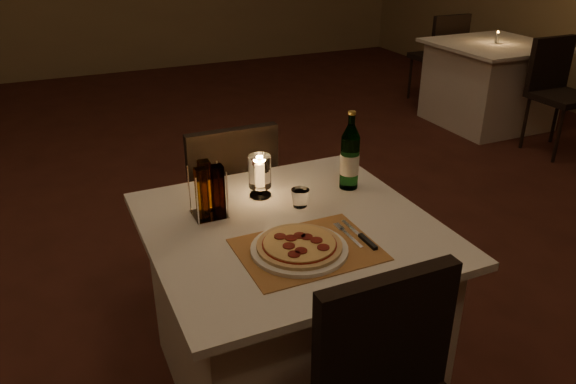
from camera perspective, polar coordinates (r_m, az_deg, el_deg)
name	(u,v)px	position (r m, az deg, el deg)	size (l,w,h in m)	color
floor	(249,291)	(2.95, -4.00, -10.04)	(8.00, 10.00, 0.02)	#461E16
main_table	(290,307)	(2.21, 0.22, -11.65)	(1.00, 1.00, 0.74)	white
chair_far	(228,193)	(2.68, -6.13, -0.09)	(0.42, 0.42, 0.90)	black
placemat	(308,249)	(1.86, 2.00, -5.85)	(0.45, 0.34, 0.00)	#AC723B
plate	(299,249)	(1.84, 1.16, -5.82)	(0.32, 0.32, 0.01)	white
pizza	(299,245)	(1.83, 1.17, -5.39)	(0.28, 0.28, 0.02)	#D8B77F
fork	(346,233)	(1.95, 5.93, -4.20)	(0.02, 0.18, 0.00)	silver
knife	(364,239)	(1.92, 7.75, -4.72)	(0.02, 0.22, 0.01)	black
tumbler	(300,198)	(2.11, 1.24, -0.61)	(0.07, 0.07, 0.07)	white
water_bottle	(350,158)	(2.24, 6.29, 3.49)	(0.08, 0.08, 0.32)	#509656
hurricane_candle	(260,173)	(2.17, -2.89, 1.96)	(0.09, 0.09, 0.17)	white
cruet_caddy	(209,193)	(2.03, -8.07, -0.07)	(0.12, 0.12, 0.21)	white
neighbor_table_right	(490,84)	(5.53, 19.81, 10.30)	(1.00, 1.00, 0.74)	white
neighbor_chair_ra	(557,84)	(5.02, 25.63, 9.90)	(0.42, 0.42, 0.90)	black
neighbor_chair_rb	(442,50)	(6.01, 15.39, 13.76)	(0.42, 0.42, 0.90)	black
neighbor_candle_right	(497,38)	(5.45, 20.48, 14.48)	(0.03, 0.03, 0.11)	white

